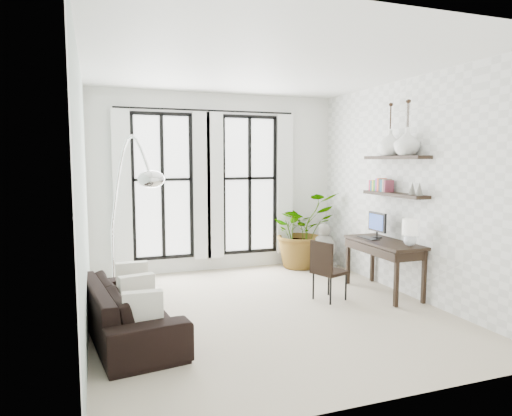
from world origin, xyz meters
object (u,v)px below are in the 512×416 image
plant (301,230)px  arc_lamp (129,176)px  desk_chair (326,267)px  sofa (128,309)px  desk (385,245)px  buddha (324,251)px

plant → arc_lamp: bearing=-153.4°
desk_chair → arc_lamp: arc_lamp is taller
sofa → plant: plant is taller
desk → buddha: bearing=96.5°
desk_chair → arc_lamp: bearing=151.0°
sofa → plant: bearing=-61.7°
sofa → buddha: bearing=-68.9°
desk → desk_chair: bearing=179.7°
plant → desk_chair: (-0.56, -2.04, -0.21)m
buddha → desk_chair: bearing=-116.9°
sofa → desk: desk is taller
buddha → plant: bearing=118.9°
desk_chair → sofa: bearing=168.3°
arc_lamp → buddha: (3.46, 1.16, -1.44)m
plant → desk_chair: 2.12m
sofa → desk_chair: (2.76, 0.39, 0.18)m
plant → desk: bearing=-78.1°
plant → arc_lamp: (-3.21, -1.61, 1.10)m
plant → arc_lamp: size_ratio=0.61×
plant → arc_lamp: 3.76m
arc_lamp → desk: bearing=-6.8°
sofa → plant: (3.31, 2.43, 0.40)m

